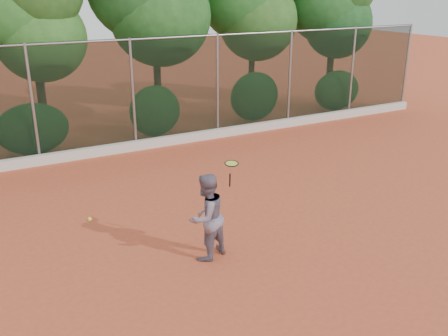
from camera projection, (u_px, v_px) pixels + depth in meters
name	position (u px, v px, depth m)	size (l,w,h in m)	color
ground	(247.00, 238.00, 10.48)	(80.00, 80.00, 0.00)	#C8502F
concrete_curb	(138.00, 145.00, 16.05)	(24.00, 0.20, 0.30)	silver
tennis_player	(206.00, 217.00, 9.47)	(0.84, 0.65, 1.72)	slate
chainlink_fence	(133.00, 92.00, 15.61)	(24.09, 0.09, 3.50)	black
foliage_backdrop	(92.00, 5.00, 16.12)	(23.70, 3.63, 7.55)	#49321C
tennis_racket	(231.00, 165.00, 9.18)	(0.34, 0.34, 0.51)	black
tennis_ball_in_flight	(90.00, 219.00, 8.05)	(0.07, 0.07, 0.07)	#CDE734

